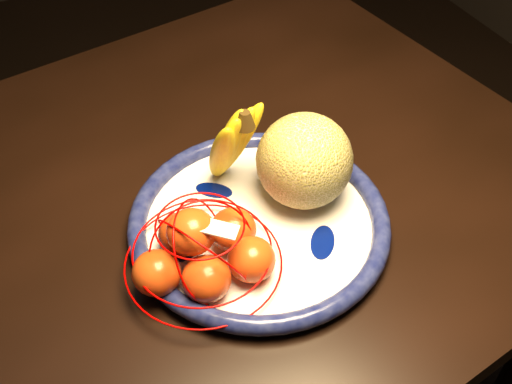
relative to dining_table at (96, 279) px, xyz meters
name	(u,v)px	position (x,y,z in m)	size (l,w,h in m)	color
dining_table	(96,279)	(0.00, 0.00, 0.00)	(1.65, 1.12, 0.77)	black
fruit_bowl	(259,223)	(0.24, -0.09, 0.10)	(0.38, 0.38, 0.03)	white
cantaloupe	(304,161)	(0.32, -0.07, 0.17)	(0.14, 0.14, 0.14)	olive
banana_bunch	(229,142)	(0.23, 0.00, 0.18)	(0.10, 0.11, 0.17)	yellow
mandarin_bag	(203,251)	(0.13, -0.13, 0.13)	(0.29, 0.29, 0.14)	#E64D17
price_tag	(210,226)	(0.14, -0.14, 0.19)	(0.07, 0.03, 0.00)	white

